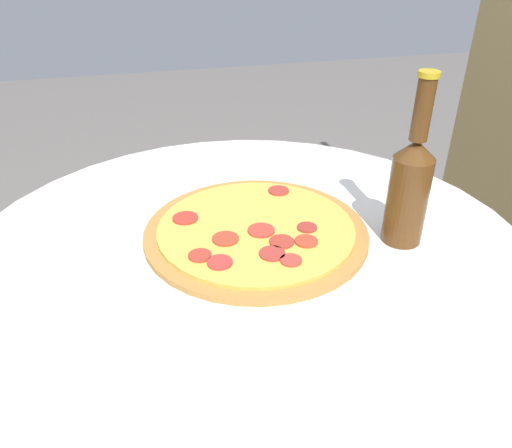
# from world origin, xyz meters

# --- Properties ---
(table) EXTENTS (0.91, 0.91, 0.70)m
(table) POSITION_xyz_m (0.00, 0.00, 0.55)
(table) COLOR white
(table) RESTS_ON ground_plane
(pizza) EXTENTS (0.37, 0.37, 0.02)m
(pizza) POSITION_xyz_m (-0.03, 0.02, 0.70)
(pizza) COLOR #B77F3D
(pizza) RESTS_ON table
(beer_bottle) EXTENTS (0.06, 0.06, 0.27)m
(beer_bottle) POSITION_xyz_m (0.05, 0.25, 0.79)
(beer_bottle) COLOR #563314
(beer_bottle) RESTS_ON table
(napkin) EXTENTS (0.16, 0.14, 0.01)m
(napkin) POSITION_xyz_m (-0.29, -0.17, 0.70)
(napkin) COLOR white
(napkin) RESTS_ON table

